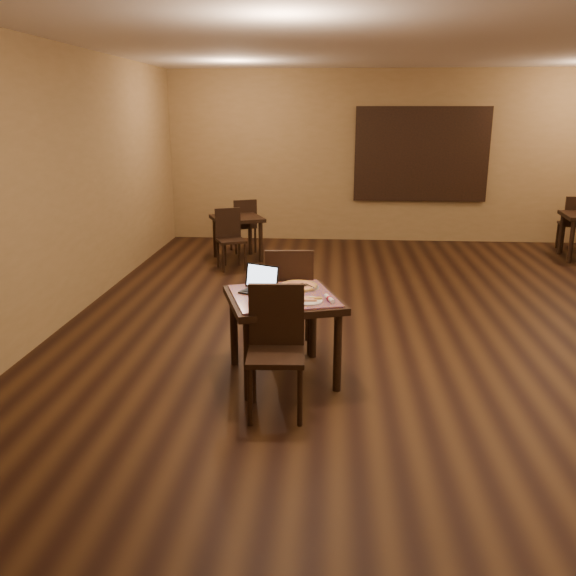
# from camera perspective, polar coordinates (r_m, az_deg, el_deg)

# --- Properties ---
(ground) EXTENTS (10.00, 10.00, 0.00)m
(ground) POSITION_cam_1_polar(r_m,az_deg,el_deg) (6.63, 13.04, -4.39)
(ground) COLOR black
(ground) RESTS_ON ground
(wall_back) EXTENTS (8.00, 0.02, 3.00)m
(wall_back) POSITION_cam_1_polar(r_m,az_deg,el_deg) (11.21, 9.75, 11.97)
(wall_back) COLOR olive
(wall_back) RESTS_ON ground
(wall_left) EXTENTS (0.02, 10.00, 3.00)m
(wall_left) POSITION_cam_1_polar(r_m,az_deg,el_deg) (6.86, -21.61, 8.51)
(wall_left) COLOR olive
(wall_left) RESTS_ON ground
(ceiling) EXTENTS (8.00, 10.00, 0.02)m
(ceiling) POSITION_cam_1_polar(r_m,az_deg,el_deg) (6.27, 14.91, 22.25)
(ceiling) COLOR silver
(ceiling) RESTS_ON wall_back
(mural) EXTENTS (2.34, 0.05, 1.64)m
(mural) POSITION_cam_1_polar(r_m,az_deg,el_deg) (11.23, 12.38, 12.10)
(mural) COLOR #25588A
(mural) RESTS_ON wall_back
(tiled_table) EXTENTS (1.16, 1.16, 0.76)m
(tiled_table) POSITION_cam_1_polar(r_m,az_deg,el_deg) (5.28, -0.47, -1.73)
(tiled_table) COLOR black
(tiled_table) RESTS_ON ground
(chair_main_near) EXTENTS (0.46, 0.46, 1.00)m
(chair_main_near) POSITION_cam_1_polar(r_m,az_deg,el_deg) (4.74, -1.13, -5.08)
(chair_main_near) COLOR black
(chair_main_near) RESTS_ON ground
(chair_main_far) EXTENTS (0.49, 0.49, 1.04)m
(chair_main_far) POSITION_cam_1_polar(r_m,az_deg,el_deg) (5.88, 0.10, -0.56)
(chair_main_far) COLOR black
(chair_main_far) RESTS_ON ground
(laptop) EXTENTS (0.39, 0.38, 0.22)m
(laptop) POSITION_cam_1_polar(r_m,az_deg,el_deg) (5.35, -2.52, 0.30)
(laptop) COLOR black
(laptop) RESTS_ON tiled_table
(plate) EXTENTS (0.25, 0.25, 0.01)m
(plate) POSITION_cam_1_polar(r_m,az_deg,el_deg) (5.06, 1.85, -1.22)
(plate) COLOR white
(plate) RESTS_ON tiled_table
(pizza_slice) EXTENTS (0.19, 0.19, 0.02)m
(pizza_slice) POSITION_cam_1_polar(r_m,az_deg,el_deg) (5.06, 1.85, -1.06)
(pizza_slice) COLOR beige
(pizza_slice) RESTS_ON plate
(pizza_pan) EXTENTS (0.37, 0.37, 0.01)m
(pizza_pan) POSITION_cam_1_polar(r_m,az_deg,el_deg) (5.47, 0.99, 0.08)
(pizza_pan) COLOR silver
(pizza_pan) RESTS_ON tiled_table
(pizza_whole) EXTENTS (0.33, 0.33, 0.02)m
(pizza_whole) POSITION_cam_1_polar(r_m,az_deg,el_deg) (5.46, 0.99, 0.22)
(pizza_whole) COLOR beige
(pizza_whole) RESTS_ON pizza_pan
(spatula) EXTENTS (0.24, 0.29, 0.01)m
(spatula) POSITION_cam_1_polar(r_m,az_deg,el_deg) (5.44, 1.19, 0.25)
(spatula) COLOR silver
(spatula) RESTS_ON pizza_whole
(napkin_roll) EXTENTS (0.10, 0.18, 0.04)m
(napkin_roll) POSITION_cam_1_polar(r_m,az_deg,el_deg) (5.09, 3.89, -1.00)
(napkin_roll) COLOR white
(napkin_roll) RESTS_ON tiled_table
(other_table_a_chair_far) EXTENTS (0.44, 0.44, 0.94)m
(other_table_a_chair_far) POSITION_cam_1_polar(r_m,az_deg,el_deg) (11.28, 25.24, 5.73)
(other_table_a_chair_far) COLOR black
(other_table_a_chair_far) RESTS_ON ground
(other_table_b) EXTENTS (0.97, 0.97, 0.69)m
(other_table_b) POSITION_cam_1_polar(r_m,az_deg,el_deg) (9.68, -4.78, 5.98)
(other_table_b) COLOR black
(other_table_b) RESTS_ON ground
(other_table_b_chair_near) EXTENTS (0.51, 0.51, 0.90)m
(other_table_b_chair_near) POSITION_cam_1_polar(r_m,az_deg,el_deg) (9.19, -5.47, 4.96)
(other_table_b_chair_near) COLOR black
(other_table_b_chair_near) RESTS_ON ground
(other_table_b_chair_far) EXTENTS (0.51, 0.51, 0.90)m
(other_table_b_chair_far) POSITION_cam_1_polar(r_m,az_deg,el_deg) (10.20, -4.14, 6.12)
(other_table_b_chair_far) COLOR black
(other_table_b_chair_far) RESTS_ON ground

